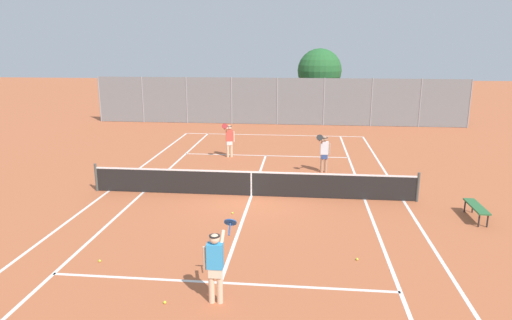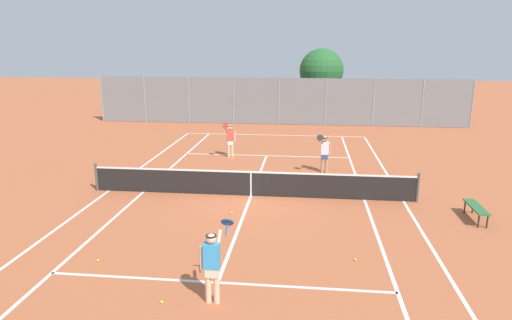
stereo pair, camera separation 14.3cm
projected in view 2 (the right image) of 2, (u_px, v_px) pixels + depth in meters
The scene contains 14 objects.
ground_plane at pixel (251, 196), 16.88m from camera, with size 120.00×120.00×0.00m, color #B25B38.
court_line_markings at pixel (251, 196), 16.88m from camera, with size 11.10×23.90×0.01m.
tennis_net at pixel (251, 183), 16.76m from camera, with size 12.00×0.10×1.07m.
player_near_side at pixel (212, 263), 9.68m from camera, with size 0.66×0.74×1.77m.
player_far_left at pixel (230, 139), 22.55m from camera, with size 0.54×0.83×1.77m.
player_far_right at pixel (325, 152), 19.76m from camera, with size 0.64×0.75×1.77m.
loose_tennis_ball_0 at pixel (162, 302), 9.84m from camera, with size 0.07×0.07×0.07m, color #D1DB33.
loose_tennis_ball_1 at pixel (98, 260), 11.75m from camera, with size 0.07×0.07×0.07m, color #D1DB33.
loose_tennis_ball_2 at pixel (355, 260), 11.79m from camera, with size 0.07×0.07×0.07m, color #D1DB33.
loose_tennis_ball_3 at pixel (210, 286), 10.51m from camera, with size 0.07×0.07×0.07m, color #D1DB33.
loose_tennis_ball_5 at pixel (232, 213), 15.07m from camera, with size 0.07×0.07×0.07m, color #D1DB33.
courtside_bench at pixel (476, 208), 14.45m from camera, with size 0.36×1.50×0.47m.
back_fence at pixel (279, 101), 31.75m from camera, with size 25.90×0.08×3.27m.
tree_behind_left at pixel (322, 72), 33.85m from camera, with size 3.25×3.25×5.22m.
Camera 2 is at (1.99, -15.92, 5.41)m, focal length 32.00 mm.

